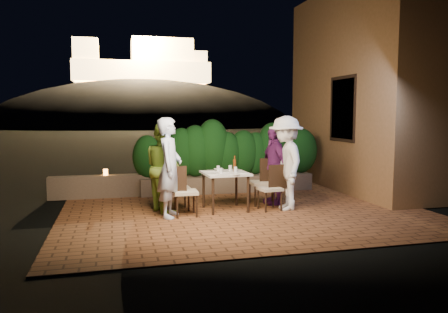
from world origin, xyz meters
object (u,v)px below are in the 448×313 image
object	(u,v)px
diner_blue	(170,168)
diner_green	(164,167)
chair_left_back	(178,187)
dining_table	(225,191)
chair_right_front	(270,188)
beer_bottle	(235,164)
diner_white	(286,163)
parapet_lamp	(106,172)
chair_left_front	(186,191)
bowl	(219,170)
chair_right_back	(261,182)
diner_purple	(274,166)

from	to	relation	value
diner_blue	diner_green	bearing A→B (deg)	24.12
chair_left_back	diner_blue	distance (m)	0.74
dining_table	chair_right_front	world-z (taller)	chair_right_front
dining_table	diner_green	xyz separation A→B (m)	(-1.17, 0.22, 0.48)
beer_bottle	diner_white	world-z (taller)	diner_white
dining_table	diner_white	distance (m)	1.31
parapet_lamp	chair_left_front	bearing A→B (deg)	-56.83
chair_left_back	diner_green	xyz separation A→B (m)	(-0.27, -0.02, 0.40)
chair_right_front	bowl	bearing A→B (deg)	-34.80
bowl	parapet_lamp	size ratio (longest dim) A/B	1.24
diner_blue	diner_white	size ratio (longest dim) A/B	0.99
dining_table	chair_right_front	bearing A→B (deg)	-14.43
diner_white	parapet_lamp	xyz separation A→B (m)	(-3.47, 2.18, -0.36)
parapet_lamp	chair_right_back	bearing A→B (deg)	-27.34
chair_left_front	diner_blue	bearing A→B (deg)	-175.64
chair_left_front	parapet_lamp	distance (m)	2.68
diner_green	diner_white	distance (m)	2.38
chair_right_front	diner_white	xyz separation A→B (m)	(0.32, -0.02, 0.48)
bowl	diner_green	xyz separation A→B (m)	(-1.10, -0.05, 0.09)
dining_table	parapet_lamp	xyz separation A→B (m)	(-2.30, 1.95, 0.20)
bowl	chair_left_front	xyz separation A→B (m)	(-0.77, -0.56, -0.31)
diner_white	chair_right_front	bearing A→B (deg)	-87.09
chair_left_front	chair_left_back	bearing A→B (deg)	99.01
dining_table	chair_right_back	bearing A→B (deg)	20.78
diner_white	diner_purple	bearing A→B (deg)	-169.96
diner_green	parapet_lamp	world-z (taller)	diner_green
chair_left_back	diner_purple	xyz separation A→B (m)	(2.03, 0.08, 0.35)
chair_left_back	diner_green	world-z (taller)	diner_green
beer_bottle	bowl	size ratio (longest dim) A/B	1.83
beer_bottle	diner_green	world-z (taller)	diner_green
beer_bottle	diner_purple	size ratio (longest dim) A/B	0.20
diner_blue	parapet_lamp	distance (m)	2.56
chair_right_front	dining_table	bearing A→B (deg)	-21.11
chair_left_front	diner_green	xyz separation A→B (m)	(-0.34, 0.51, 0.39)
chair_left_front	chair_right_back	size ratio (longest dim) A/B	0.97
bowl	diner_white	size ratio (longest dim) A/B	0.09
beer_bottle	chair_right_back	xyz separation A→B (m)	(0.64, 0.27, -0.43)
chair_left_back	parapet_lamp	world-z (taller)	chair_left_back
diner_purple	parapet_lamp	world-z (taller)	diner_purple
bowl	chair_right_front	distance (m)	1.08
dining_table	diner_blue	size ratio (longest dim) A/B	0.46
chair_left_back	chair_right_front	size ratio (longest dim) A/B	1.03
chair_left_back	chair_right_back	distance (m)	1.75
chair_left_front	parapet_lamp	xyz separation A→B (m)	(-1.46, 2.24, 0.10)
dining_table	chair_left_front	distance (m)	0.89
dining_table	chair_right_back	distance (m)	0.91
bowl	diner_purple	world-z (taller)	diner_purple
diner_blue	diner_purple	distance (m)	2.34
diner_green	diner_white	bearing A→B (deg)	-119.66
chair_left_front	diner_blue	size ratio (longest dim) A/B	0.51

